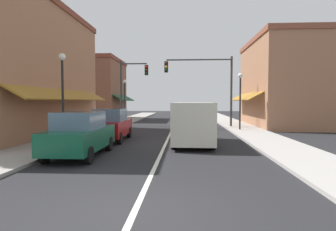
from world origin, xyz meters
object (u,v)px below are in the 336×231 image
Objects in this scene: parked_car_second_left at (111,125)px; street_lamp_left_far at (125,93)px; street_lamp_left_near at (63,83)px; van_in_lane at (193,122)px; traffic_signal_mast_arm at (208,79)px; street_lamp_right_mid at (240,91)px; traffic_signal_left_corner at (130,83)px; parked_car_nearest_left at (80,134)px.

street_lamp_left_far is (-2.05, 13.35, 2.11)m from parked_car_second_left.
van_in_lane is at bearing 4.35° from street_lamp_left_near.
parked_car_second_left is 10.66m from traffic_signal_mast_arm.
street_lamp_left_near is (-6.54, -0.50, 1.96)m from van_in_lane.
street_lamp_left_near reaches higher than street_lamp_right_mid.
street_lamp_left_near is 14.89m from street_lamp_left_far.
parked_car_second_left is 10.02m from street_lamp_right_mid.
van_in_lane is 1.14× the size of street_lamp_left_near.
van_in_lane is at bearing -118.87° from street_lamp_right_mid.
van_in_lane is 7.67m from street_lamp_right_mid.
street_lamp_right_mid is (10.15, 7.03, -0.21)m from street_lamp_left_near.
street_lamp_right_mid is (9.00, -4.41, -0.88)m from traffic_signal_left_corner.
parked_car_second_left is (0.00, 4.55, 0.00)m from parked_car_nearest_left.
street_lamp_right_mid is at bearing 50.75° from parked_car_nearest_left.
van_in_lane is at bearing 37.52° from parked_car_nearest_left.
traffic_signal_mast_arm is (1.48, 9.26, 2.89)m from van_in_lane.
traffic_signal_left_corner reaches higher than van_in_lane.
street_lamp_left_far is (-10.19, 7.85, 0.09)m from street_lamp_right_mid.
parked_car_second_left is 0.71× the size of traffic_signal_left_corner.
street_lamp_right_mid is at bearing 32.87° from parked_car_second_left.
traffic_signal_left_corner is 1.37× the size of street_lamp_right_mid.
street_lamp_left_far reaches higher than parked_car_nearest_left.
parked_car_second_left is at bearing 89.72° from parked_car_nearest_left.
parked_car_nearest_left is 18.14m from street_lamp_left_far.
traffic_signal_mast_arm reaches higher than street_lamp_left_far.
van_in_lane is 9.81m from traffic_signal_mast_arm.
van_in_lane is 15.93m from street_lamp_left_far.
street_lamp_left_far is at bearing 90.17° from street_lamp_left_near.
parked_car_second_left is at bearing 37.42° from street_lamp_left_near.
street_lamp_left_near is at bearing -174.67° from van_in_lane.
street_lamp_right_mid is (2.12, -2.72, -1.14)m from traffic_signal_mast_arm.
traffic_signal_left_corner is (-6.88, 1.69, -0.26)m from traffic_signal_mast_arm.
traffic_signal_mast_arm reaches higher than street_lamp_left_near.
street_lamp_left_far reaches higher than street_lamp_right_mid.
parked_car_nearest_left is at bearing -86.59° from traffic_signal_left_corner.
traffic_signal_mast_arm is 3.64m from street_lamp_right_mid.
traffic_signal_left_corner is at bearing 117.21° from van_in_lane.
traffic_signal_left_corner reaches higher than street_lamp_left_far.
traffic_signal_left_corner is 10.06m from street_lamp_right_mid.
street_lamp_left_far is at bearing 109.11° from traffic_signal_left_corner.
traffic_signal_left_corner is (-5.40, 10.95, 2.63)m from van_in_lane.
van_in_lane is 6.85m from street_lamp_left_near.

